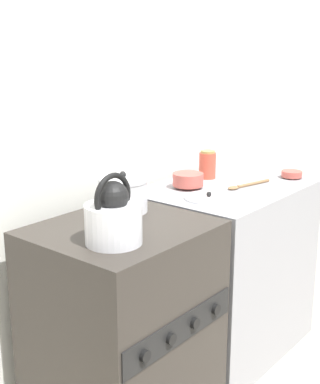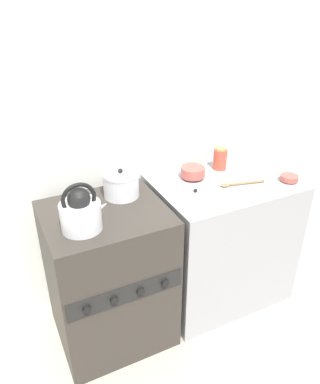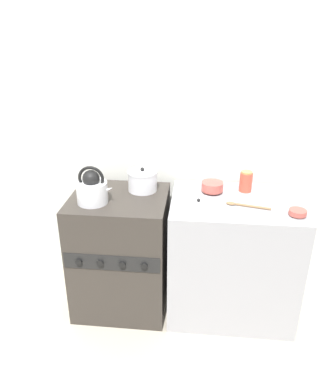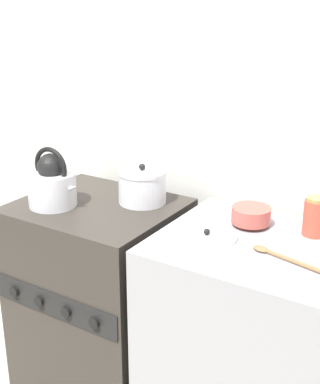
{
  "view_description": "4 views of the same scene",
  "coord_description": "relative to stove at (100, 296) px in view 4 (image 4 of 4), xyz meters",
  "views": [
    {
      "loc": [
        -1.41,
        -1.06,
        1.56
      ],
      "look_at": [
        0.28,
        0.33,
        0.96
      ],
      "focal_mm": 50.0,
      "sensor_mm": 36.0,
      "label": 1
    },
    {
      "loc": [
        -0.48,
        -1.37,
        1.93
      ],
      "look_at": [
        0.32,
        0.27,
        0.94
      ],
      "focal_mm": 35.0,
      "sensor_mm": 36.0,
      "label": 2
    },
    {
      "loc": [
        0.52,
        -1.97,
        1.96
      ],
      "look_at": [
        0.28,
        0.31,
        0.93
      ],
      "focal_mm": 35.0,
      "sensor_mm": 36.0,
      "label": 3
    },
    {
      "loc": [
        1.35,
        -1.34,
        1.71
      ],
      "look_at": [
        0.31,
        0.31,
        1.0
      ],
      "focal_mm": 50.0,
      "sensor_mm": 36.0,
      "label": 4
    }
  ],
  "objects": [
    {
      "name": "wall_back",
      "position": [
        0.0,
        0.42,
        0.81
      ],
      "size": [
        7.0,
        0.06,
        2.5
      ],
      "color": "silver",
      "rests_on": "ground_plane"
    },
    {
      "name": "stove",
      "position": [
        0.0,
        0.0,
        0.0
      ],
      "size": [
        0.66,
        0.6,
        0.89
      ],
      "color": "#332D28",
      "rests_on": "ground_plane"
    },
    {
      "name": "counter",
      "position": [
        0.8,
        0.03,
        -0.0
      ],
      "size": [
        0.87,
        0.63,
        0.88
      ],
      "color": "#99999E",
      "rests_on": "ground_plane"
    },
    {
      "name": "kettle",
      "position": [
        -0.15,
        -0.1,
        0.54
      ],
      "size": [
        0.25,
        0.2,
        0.25
      ],
      "color": "silver",
      "rests_on": "stove"
    },
    {
      "name": "cooking_pot",
      "position": [
        0.15,
        0.13,
        0.52
      ],
      "size": [
        0.21,
        0.21,
        0.17
      ],
      "color": "silver",
      "rests_on": "stove"
    },
    {
      "name": "enamel_bowl",
      "position": [
        0.64,
        0.15,
        0.48
      ],
      "size": [
        0.15,
        0.15,
        0.07
      ],
      "color": "#B75147",
      "rests_on": "counter"
    },
    {
      "name": "storage_jar",
      "position": [
        0.87,
        0.2,
        0.51
      ],
      "size": [
        0.09,
        0.09,
        0.15
      ],
      "color": "#CC4C38",
      "rests_on": "counter"
    },
    {
      "name": "loose_pot_lid",
      "position": [
        0.54,
        -0.03,
        0.45
      ],
      "size": [
        0.23,
        0.23,
        0.03
      ],
      "color": "silver",
      "rests_on": "counter"
    },
    {
      "name": "wooden_spoon",
      "position": [
        0.83,
        -0.05,
        0.45
      ],
      "size": [
        0.28,
        0.09,
        0.02
      ],
      "color": "olive",
      "rests_on": "counter"
    }
  ]
}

